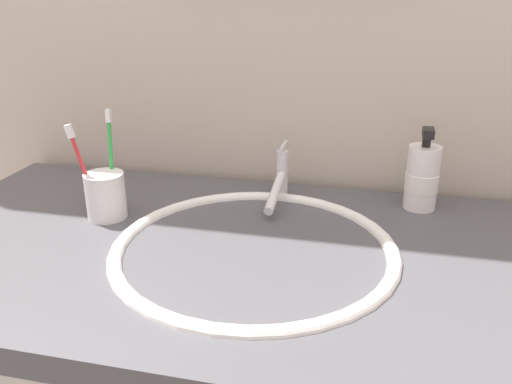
% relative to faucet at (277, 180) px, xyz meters
% --- Properties ---
extents(tiled_wall_back, '(2.45, 0.04, 2.40)m').
position_rel_faucet_xyz_m(tiled_wall_back, '(0.00, 0.14, 0.26)').
color(tiled_wall_back, beige).
rests_on(tiled_wall_back, ground).
extents(sink_basin, '(0.47, 0.47, 0.11)m').
position_rel_faucet_xyz_m(sink_basin, '(0.00, -0.22, -0.08)').
color(sink_basin, white).
rests_on(sink_basin, vanity_counter).
extents(faucet, '(0.02, 0.18, 0.11)m').
position_rel_faucet_xyz_m(faucet, '(0.00, 0.00, 0.00)').
color(faucet, silver).
rests_on(faucet, sink_basin).
extents(toothbrush_cup, '(0.07, 0.07, 0.09)m').
position_rel_faucet_xyz_m(toothbrush_cup, '(-0.29, -0.15, -0.00)').
color(toothbrush_cup, white).
rests_on(toothbrush_cup, vanity_counter).
extents(toothbrush_green, '(0.01, 0.03, 0.19)m').
position_rel_faucet_xyz_m(toothbrush_green, '(-0.29, -0.12, 0.07)').
color(toothbrush_green, green).
rests_on(toothbrush_green, toothbrush_cup).
extents(toothbrush_red, '(0.05, 0.01, 0.17)m').
position_rel_faucet_xyz_m(toothbrush_red, '(-0.33, -0.16, 0.06)').
color(toothbrush_red, red).
rests_on(toothbrush_red, toothbrush_cup).
extents(soap_dispenser, '(0.06, 0.06, 0.16)m').
position_rel_faucet_xyz_m(soap_dispenser, '(0.28, 0.03, 0.02)').
color(soap_dispenser, white).
rests_on(soap_dispenser, vanity_counter).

